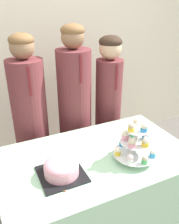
{
  "coord_description": "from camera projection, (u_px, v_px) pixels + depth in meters",
  "views": [
    {
      "loc": [
        -0.61,
        -0.79,
        1.73
      ],
      "look_at": [
        -0.03,
        0.42,
        1.09
      ],
      "focal_mm": 38.0,
      "sensor_mm": 36.0,
      "label": 1
    }
  ],
  "objects": [
    {
      "name": "table",
      "position": [
        96.0,
        198.0,
        1.77
      ],
      "size": [
        1.3,
        0.77,
        0.77
      ],
      "color": "#A8DBB2",
      "rests_on": "ground_plane"
    },
    {
      "name": "cupcake_stand",
      "position": [
        136.0,
        143.0,
        1.52
      ],
      "size": [
        0.28,
        0.28,
        0.28
      ],
      "color": "silver",
      "rests_on": "table"
    },
    {
      "name": "wall_back",
      "position": [
        39.0,
        39.0,
        2.45
      ],
      "size": [
        9.0,
        0.06,
        2.7
      ],
      "color": "beige",
      "rests_on": "ground_plane"
    },
    {
      "name": "cake_knife",
      "position": [
        68.0,
        191.0,
        1.31
      ],
      "size": [
        0.2,
        0.21,
        0.01
      ],
      "rotation": [
        0.0,
        0.0,
        -0.82
      ],
      "color": "silver",
      "rests_on": "table"
    },
    {
      "name": "student_0",
      "position": [
        32.0,
        129.0,
        2.02
      ],
      "size": [
        0.29,
        0.29,
        1.51
      ],
      "color": "brown",
      "rests_on": "ground_plane"
    },
    {
      "name": "student_2",
      "position": [
        108.0,
        113.0,
        2.31
      ],
      "size": [
        0.25,
        0.25,
        1.45
      ],
      "color": "brown",
      "rests_on": "ground_plane"
    },
    {
      "name": "round_cake",
      "position": [
        61.0,
        167.0,
        1.41
      ],
      "size": [
        0.27,
        0.27,
        0.11
      ],
      "color": "black",
      "rests_on": "table"
    },
    {
      "name": "student_1",
      "position": [
        75.0,
        118.0,
        2.16
      ],
      "size": [
        0.29,
        0.3,
        1.56
      ],
      "color": "brown",
      "rests_on": "ground_plane"
    }
  ]
}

